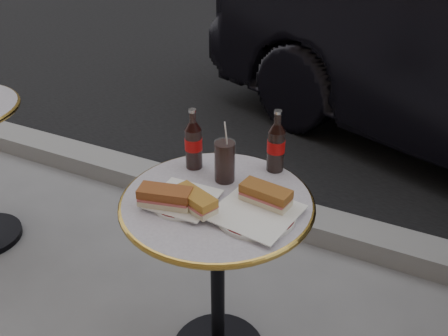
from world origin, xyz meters
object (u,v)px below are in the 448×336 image
at_px(plate_left, 184,201).
at_px(cola_bottle_left, 193,139).
at_px(plate_right, 256,214).
at_px(cola_bottle_right, 276,141).
at_px(bistro_table, 218,284).
at_px(cola_glass, 225,161).

bearing_deg(plate_left, cola_bottle_left, 110.98).
distance_m(plate_right, cola_bottle_right, 0.31).
height_order(bistro_table, cola_bottle_left, cola_bottle_left).
relative_size(bistro_table, plate_right, 2.98).
relative_size(plate_right, cola_bottle_left, 1.12).
bearing_deg(bistro_table, cola_bottle_left, 138.81).
relative_size(cola_bottle_left, cola_glass, 1.52).
xyz_separation_m(cola_bottle_left, cola_bottle_right, (0.26, 0.11, 0.00)).
xyz_separation_m(plate_right, cola_bottle_right, (-0.05, 0.28, 0.11)).
bearing_deg(cola_glass, plate_left, -107.33).
bearing_deg(cola_bottle_left, plate_left, -69.02).
xyz_separation_m(plate_left, plate_right, (0.23, 0.03, 0.00)).
distance_m(bistro_table, cola_bottle_left, 0.52).
relative_size(plate_left, plate_right, 0.82).
bearing_deg(plate_left, cola_bottle_right, 60.38).
distance_m(plate_left, plate_right, 0.23).
distance_m(cola_bottle_right, cola_glass, 0.19).
distance_m(plate_left, cola_bottle_right, 0.38).
bearing_deg(cola_bottle_right, cola_glass, -131.82).
distance_m(bistro_table, plate_right, 0.40).
height_order(plate_right, cola_glass, cola_glass).
height_order(plate_left, cola_glass, cola_glass).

